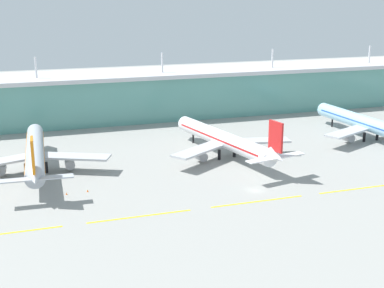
% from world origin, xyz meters
% --- Properties ---
extents(ground_plane, '(600.00, 600.00, 0.00)m').
position_xyz_m(ground_plane, '(0.00, 0.00, 0.00)').
color(ground_plane, gray).
extents(terminal_building, '(288.00, 34.00, 30.87)m').
position_xyz_m(terminal_building, '(-0.00, 108.31, 11.14)').
color(terminal_building, '#5B9E93').
rests_on(terminal_building, ground).
extents(airliner_near_middle, '(48.74, 67.86, 18.90)m').
position_xyz_m(airliner_near_middle, '(-60.90, 38.81, 6.45)').
color(airliner_near_middle, '#ADB2BC').
rests_on(airliner_near_middle, ground).
extents(airliner_center, '(47.82, 66.05, 18.90)m').
position_xyz_m(airliner_center, '(4.20, 34.94, 6.45)').
color(airliner_center, white).
rests_on(airliner_center, ground).
extents(airliner_far_middle, '(48.74, 71.49, 18.90)m').
position_xyz_m(airliner_far_middle, '(67.90, 39.07, 6.46)').
color(airliner_far_middle, '#9ED1EA').
rests_on(airliner_far_middle, ground).
extents(taxiway_stripe_west, '(28.00, 0.70, 0.04)m').
position_xyz_m(taxiway_stripe_west, '(-71.00, -8.43, 0.02)').
color(taxiway_stripe_west, yellow).
rests_on(taxiway_stripe_west, ground).
extents(taxiway_stripe_mid_west, '(28.00, 0.70, 0.04)m').
position_xyz_m(taxiway_stripe_mid_west, '(-37.00, -8.43, 0.02)').
color(taxiway_stripe_mid_west, yellow).
rests_on(taxiway_stripe_mid_west, ground).
extents(taxiway_stripe_centre, '(28.00, 0.70, 0.04)m').
position_xyz_m(taxiway_stripe_centre, '(-3.00, -8.43, 0.02)').
color(taxiway_stripe_centre, yellow).
rests_on(taxiway_stripe_centre, ground).
extents(taxiway_stripe_mid_east, '(28.00, 0.70, 0.04)m').
position_xyz_m(taxiway_stripe_mid_east, '(31.00, -8.43, 0.02)').
color(taxiway_stripe_mid_east, yellow).
rests_on(taxiway_stripe_mid_east, ground).
extents(safety_cone_left_wingtip, '(0.56, 0.56, 0.70)m').
position_xyz_m(safety_cone_left_wingtip, '(-47.49, 14.65, 0.35)').
color(safety_cone_left_wingtip, orange).
rests_on(safety_cone_left_wingtip, ground).
extents(safety_cone_right_wingtip, '(0.56, 0.56, 0.70)m').
position_xyz_m(safety_cone_right_wingtip, '(-53.68, 14.23, 0.35)').
color(safety_cone_right_wingtip, orange).
rests_on(safety_cone_right_wingtip, ground).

